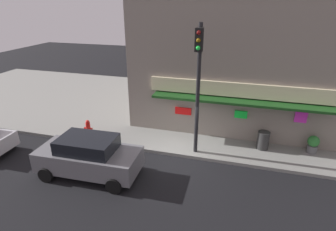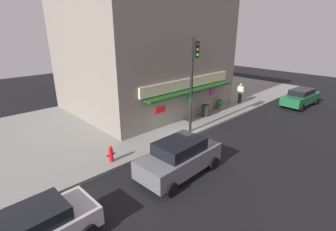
% 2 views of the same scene
% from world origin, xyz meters
% --- Properties ---
extents(ground_plane, '(61.68, 61.68, 0.00)m').
position_xyz_m(ground_plane, '(0.00, 0.00, 0.00)').
color(ground_plane, black).
extents(sidewalk, '(41.12, 12.28, 0.16)m').
position_xyz_m(sidewalk, '(0.00, 6.14, 0.08)').
color(sidewalk, gray).
rests_on(sidewalk, ground_plane).
extents(corner_building, '(11.96, 10.78, 8.75)m').
position_xyz_m(corner_building, '(2.72, 7.28, 4.53)').
color(corner_building, gray).
rests_on(corner_building, sidewalk).
extents(traffic_light, '(0.32, 0.58, 6.00)m').
position_xyz_m(traffic_light, '(0.95, 0.39, 3.96)').
color(traffic_light, black).
rests_on(traffic_light, sidewalk).
extents(fire_hydrant, '(0.48, 0.24, 0.86)m').
position_xyz_m(fire_hydrant, '(-4.99, 0.66, 0.58)').
color(fire_hydrant, red).
rests_on(fire_hydrant, sidewalk).
extents(trash_can, '(0.58, 0.58, 0.90)m').
position_xyz_m(trash_can, '(4.09, 1.69, 0.61)').
color(trash_can, '#2D2D2D').
rests_on(trash_can, sidewalk).
extents(pedestrian, '(0.54, 0.62, 1.81)m').
position_xyz_m(pedestrian, '(9.30, 1.82, 1.17)').
color(pedestrian, black).
rests_on(pedestrian, sidewalk).
extents(potted_plant_by_doorway, '(0.54, 0.54, 0.88)m').
position_xyz_m(potted_plant_by_doorway, '(6.37, 1.94, 0.62)').
color(potted_plant_by_doorway, '#59595B').
rests_on(potted_plant_by_doorway, sidewalk).
extents(parked_car_green, '(4.59, 2.10, 1.54)m').
position_xyz_m(parked_car_green, '(12.82, -2.22, 0.81)').
color(parked_car_green, '#1E6038').
rests_on(parked_car_green, ground_plane).
extents(parked_car_grey, '(4.38, 2.20, 1.76)m').
position_xyz_m(parked_car_grey, '(-3.09, -2.40, 0.90)').
color(parked_car_grey, slate).
rests_on(parked_car_grey, ground_plane).
extents(parked_car_silver, '(4.05, 2.03, 1.50)m').
position_xyz_m(parked_car_silver, '(-9.61, -2.33, 0.78)').
color(parked_car_silver, '#B7B7BC').
rests_on(parked_car_silver, ground_plane).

